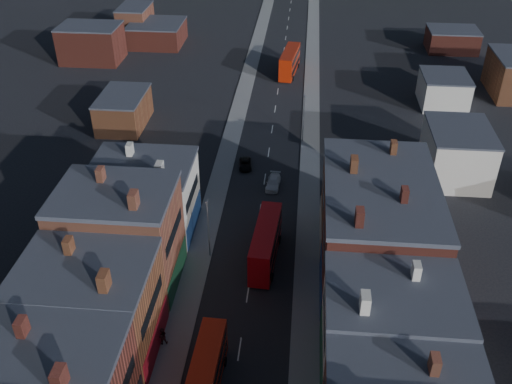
% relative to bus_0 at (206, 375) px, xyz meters
% --- Properties ---
extents(pavement_west, '(3.00, 200.00, 0.12)m').
position_rel_bus_0_xyz_m(pavement_west, '(-4.08, 39.29, -2.30)').
color(pavement_west, gray).
rests_on(pavement_west, ground).
extents(pavement_east, '(3.00, 200.00, 0.12)m').
position_rel_bus_0_xyz_m(pavement_east, '(8.92, 39.29, -2.30)').
color(pavement_east, gray).
rests_on(pavement_east, ground).
extents(lamp_post_2, '(0.25, 0.70, 8.12)m').
position_rel_bus_0_xyz_m(lamp_post_2, '(-2.78, 19.29, 2.35)').
color(lamp_post_2, slate).
rests_on(lamp_post_2, ground).
extents(lamp_post_3, '(0.25, 0.70, 8.12)m').
position_rel_bus_0_xyz_m(lamp_post_3, '(7.62, 49.29, 2.35)').
color(lamp_post_3, slate).
rests_on(lamp_post_3, ground).
extents(bus_0, '(2.79, 10.17, 4.36)m').
position_rel_bus_0_xyz_m(bus_0, '(0.00, 0.00, 0.00)').
color(bus_0, red).
rests_on(bus_0, ground).
extents(bus_1, '(3.30, 11.03, 4.70)m').
position_rel_bus_0_xyz_m(bus_1, '(3.92, 19.20, 0.18)').
color(bus_1, '#B70A0E').
rests_on(bus_1, ground).
extents(bus_2, '(3.89, 11.57, 4.90)m').
position_rel_bus_0_xyz_m(bus_2, '(4.23, 78.48, 0.29)').
color(bus_2, '#A41D07').
rests_on(bus_2, ground).
extents(car_2, '(2.29, 4.16, 1.10)m').
position_rel_bus_0_xyz_m(car_2, '(-0.77, 40.40, -1.80)').
color(car_2, black).
rests_on(car_2, ground).
extents(car_3, '(2.17, 4.63, 1.31)m').
position_rel_bus_0_xyz_m(car_3, '(3.78, 35.42, -1.70)').
color(car_3, silver).
rests_on(car_3, ground).
extents(ped_1, '(1.07, 0.78, 1.97)m').
position_rel_bus_0_xyz_m(ped_1, '(-5.28, 5.28, -1.25)').
color(ped_1, '#421A1A').
rests_on(ped_1, pavement_west).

